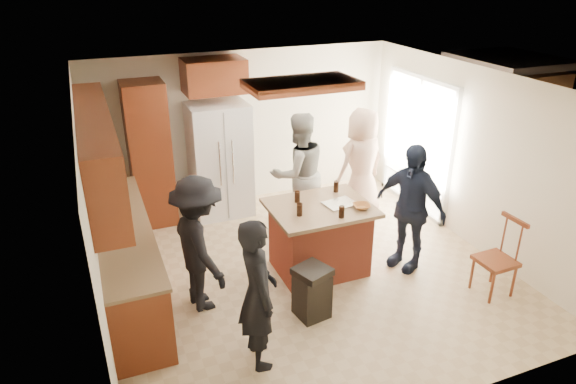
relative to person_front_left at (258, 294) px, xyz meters
name	(u,v)px	position (x,y,z in m)	size (l,w,h in m)	color
room_shell	(490,134)	(5.48, 2.96, 0.06)	(8.00, 5.20, 5.00)	tan
person_front_left	(258,294)	(0.00, 0.00, 0.00)	(0.59, 0.43, 1.61)	black
person_behind_left	(299,173)	(1.47, 2.44, 0.11)	(0.88, 0.55, 1.82)	gray
person_behind_right	(362,163)	(2.58, 2.54, 0.07)	(0.85, 0.56, 1.75)	tan
person_side_right	(410,207)	(2.40, 0.97, 0.05)	(1.01, 0.52, 1.72)	black
person_counter	(199,244)	(-0.32, 1.12, 0.01)	(1.06, 0.49, 1.64)	black
left_cabinetry	(117,223)	(-1.14, 1.72, 0.15)	(0.64, 3.00, 2.30)	maroon
back_wall_units	(166,135)	(-0.23, 3.52, 0.57)	(1.80, 0.60, 2.45)	maroon
refrigerator	(220,160)	(0.55, 3.44, 0.09)	(0.90, 0.76, 1.80)	white
kitchen_island	(319,237)	(1.28, 1.30, -0.33)	(1.28, 1.03, 0.93)	#A63F2A
island_items	(335,204)	(1.45, 1.21, 0.17)	(0.96, 0.77, 0.15)	silver
trash_bin	(312,292)	(0.79, 0.45, -0.49)	(0.47, 0.47, 0.63)	black
spindle_chair	(497,260)	(3.05, 0.03, -0.35)	(0.43, 0.43, 0.99)	maroon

